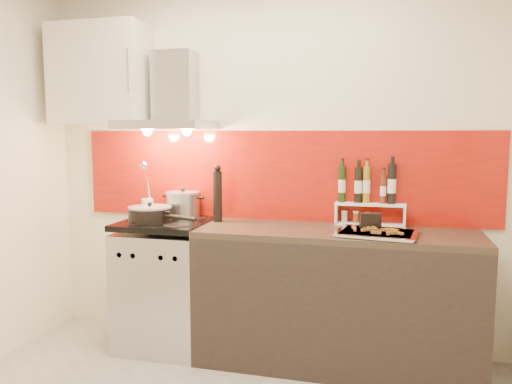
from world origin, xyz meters
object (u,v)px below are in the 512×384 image
(stock_pot, at_px, (183,204))
(pepper_mill, at_px, (218,194))
(counter, at_px, (336,298))
(range_stove, at_px, (167,285))
(saute_pan, at_px, (151,214))
(baking_tray, at_px, (377,233))

(stock_pot, bearing_deg, pepper_mill, -15.36)
(counter, height_order, pepper_mill, pepper_mill)
(stock_pot, distance_m, pepper_mill, 0.32)
(range_stove, distance_m, counter, 1.20)
(range_stove, height_order, counter, range_stove)
(stock_pot, relative_size, saute_pan, 0.45)
(counter, bearing_deg, baking_tray, -21.61)
(saute_pan, relative_size, baking_tray, 1.08)
(pepper_mill, bearing_deg, range_stove, -161.42)
(saute_pan, bearing_deg, pepper_mill, 21.84)
(range_stove, bearing_deg, pepper_mill, 18.58)
(pepper_mill, bearing_deg, saute_pan, -158.16)
(counter, bearing_deg, pepper_mill, 172.44)
(stock_pot, relative_size, baking_tray, 0.49)
(counter, bearing_deg, saute_pan, -177.29)
(range_stove, height_order, pepper_mill, pepper_mill)
(range_stove, height_order, baking_tray, baking_tray)
(pepper_mill, bearing_deg, counter, -7.56)
(counter, xyz_separation_m, baking_tray, (0.25, -0.10, 0.47))
(range_stove, bearing_deg, counter, 0.23)
(pepper_mill, height_order, baking_tray, pepper_mill)
(baking_tray, bearing_deg, range_stove, 176.25)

